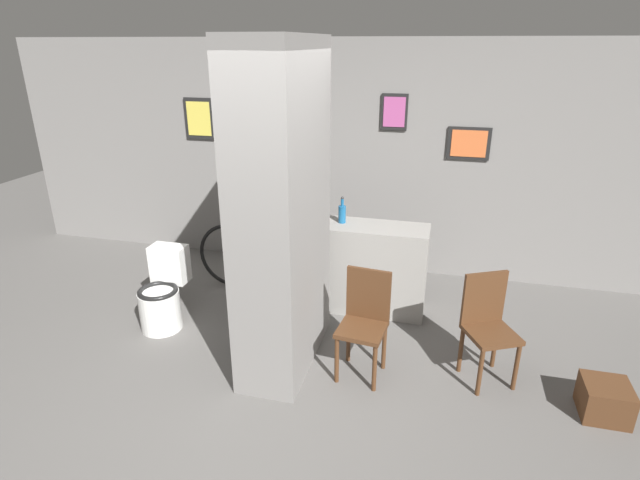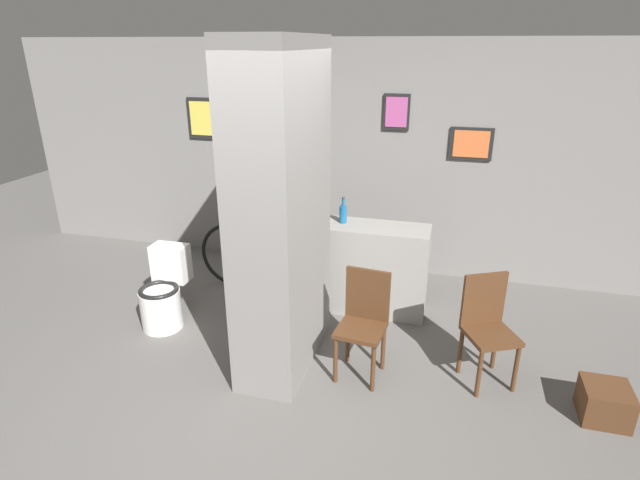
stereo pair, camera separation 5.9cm
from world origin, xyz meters
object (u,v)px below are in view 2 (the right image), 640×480
bicycle (279,259)px  chair_by_doorway (487,325)px  toilet (164,294)px  bottle_tall (343,213)px  chair_near_pillar (363,320)px

bicycle → chair_by_doorway: bearing=-25.5°
bicycle → toilet: bearing=-132.4°
bicycle → bottle_tall: size_ratio=6.81×
toilet → bicycle: size_ratio=0.41×
toilet → bottle_tall: bearing=28.1°
chair_near_pillar → chair_by_doorway: 0.97m
chair_by_doorway → chair_near_pillar: bearing=163.4°
chair_by_doorway → bicycle: (-2.08, 0.99, -0.10)m
chair_near_pillar → chair_by_doorway: same height
chair_near_pillar → bottle_tall: (-0.42, 1.08, 0.51)m
bicycle → bottle_tall: bearing=-7.1°
toilet → chair_by_doorway: size_ratio=0.84×
chair_by_doorway → bottle_tall: size_ratio=3.31×
chair_near_pillar → bottle_tall: bearing=117.5°
chair_by_doorway → bottle_tall: 1.72m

